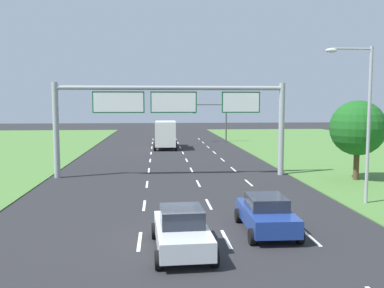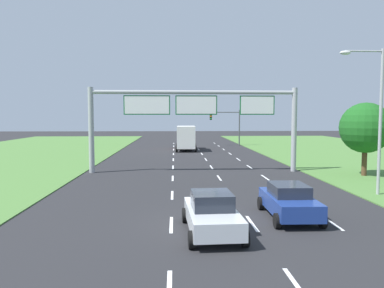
% 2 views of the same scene
% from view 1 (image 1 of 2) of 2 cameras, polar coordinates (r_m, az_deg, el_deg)
% --- Properties ---
extents(ground_plane, '(200.00, 200.00, 0.00)m').
position_cam_1_polar(ground_plane, '(17.64, -1.18, -12.70)').
color(ground_plane, '#262628').
extents(lane_dashes_inner_left, '(0.14, 68.40, 0.01)m').
position_cam_1_polar(lane_dashes_inner_left, '(32.21, -5.89, -4.35)').
color(lane_dashes_inner_left, white).
rests_on(lane_dashes_inner_left, ground_plane).
extents(lane_dashes_inner_right, '(0.14, 68.40, 0.01)m').
position_cam_1_polar(lane_dashes_inner_right, '(32.32, 0.35, -4.29)').
color(lane_dashes_inner_right, white).
rests_on(lane_dashes_inner_right, ground_plane).
extents(lane_dashes_slip, '(0.14, 68.40, 0.01)m').
position_cam_1_polar(lane_dashes_slip, '(32.80, 6.46, -4.18)').
color(lane_dashes_slip, white).
rests_on(lane_dashes_slip, ground_plane).
extents(car_near_red, '(2.31, 4.46, 1.64)m').
position_cam_1_polar(car_near_red, '(16.19, -1.38, -11.42)').
color(car_near_red, silver).
rests_on(car_near_red, ground_plane).
extents(car_lead_silver, '(2.17, 4.26, 1.55)m').
position_cam_1_polar(car_lead_silver, '(18.75, 9.89, -9.16)').
color(car_lead_silver, navy).
rests_on(car_lead_silver, ground_plane).
extents(box_truck, '(2.81, 7.17, 3.31)m').
position_cam_1_polar(box_truck, '(51.65, -3.54, 1.35)').
color(box_truck, '#B21E19').
rests_on(box_truck, ground_plane).
extents(sign_gantry, '(17.24, 0.44, 7.00)m').
position_cam_1_polar(sign_gantry, '(31.84, -2.74, 4.54)').
color(sign_gantry, '#9EA0A5').
rests_on(sign_gantry, ground_plane).
extents(traffic_light_mast, '(4.76, 0.49, 5.60)m').
position_cam_1_polar(traffic_light_mast, '(59.74, 2.75, 3.94)').
color(traffic_light_mast, '#47494F').
rests_on(traffic_light_mast, ground_plane).
extents(street_lamp, '(2.61, 0.32, 8.50)m').
position_cam_1_polar(street_lamp, '(24.70, 21.77, 4.12)').
color(street_lamp, '#9EA0A5').
rests_on(street_lamp, ground_plane).
extents(roadside_tree_mid, '(3.88, 3.88, 5.69)m').
position_cam_1_polar(roadside_tree_mid, '(32.26, 21.22, 2.00)').
color(roadside_tree_mid, '#513823').
rests_on(roadside_tree_mid, ground_plane).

